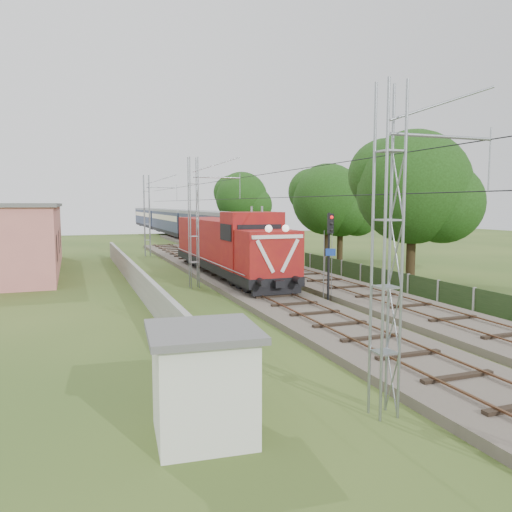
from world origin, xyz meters
name	(u,v)px	position (x,y,z in m)	size (l,w,h in m)	color
ground	(332,329)	(0.00, 0.00, 0.00)	(140.00, 140.00, 0.00)	#304B1C
track_main	(269,296)	(0.00, 7.00, 0.18)	(4.20, 70.00, 0.45)	#6B6054
track_side	(267,265)	(5.00, 20.00, 0.18)	(4.20, 80.00, 0.45)	#6B6054
catenary	(194,222)	(-2.95, 12.00, 4.05)	(3.31, 70.00, 8.00)	gray
boundary_wall	(137,279)	(-6.50, 12.00, 0.75)	(0.25, 40.00, 1.50)	#9E9E99
station_building	(2,238)	(-15.00, 24.00, 2.63)	(8.40, 20.40, 5.22)	#DC7E76
fence	(438,291)	(8.00, 3.00, 0.60)	(0.12, 32.00, 1.20)	black
locomotive	(227,245)	(0.00, 14.77, 2.36)	(3.19, 18.22, 4.63)	black
coach_rake	(173,220)	(5.00, 60.42, 2.61)	(3.17, 70.73, 3.67)	black
signal_post	(330,241)	(2.69, 5.19, 3.25)	(0.49, 0.41, 4.72)	black
relay_hut	(203,382)	(-7.40, -7.55, 1.25)	(2.59, 2.59, 2.48)	silver
tree_a	(414,189)	(10.55, 8.54, 6.15)	(7.60, 7.24, 9.86)	#392917
tree_b	(341,205)	(13.36, 22.52, 5.10)	(6.31, 6.01, 8.18)	#392917
tree_c	(329,200)	(12.04, 22.56, 5.51)	(6.82, 6.49, 8.84)	#392917
tree_d	(242,198)	(11.59, 45.71, 5.90)	(7.29, 6.95, 9.45)	#392917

